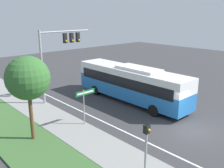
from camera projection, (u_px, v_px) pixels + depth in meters
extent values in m
plane|color=#38383A|center=(188.00, 130.00, 17.85)|extent=(80.00, 80.00, 0.00)
cube|color=gray|center=(128.00, 163.00, 13.79)|extent=(2.80, 80.00, 0.12)
cube|color=silver|center=(157.00, 147.00, 15.50)|extent=(0.14, 30.00, 0.01)
cube|color=#236BB7|center=(131.00, 89.00, 23.37)|extent=(2.60, 12.06, 1.50)
cube|color=white|center=(131.00, 75.00, 22.99)|extent=(2.60, 12.06, 1.23)
cube|color=black|center=(131.00, 79.00, 23.11)|extent=(2.64, 11.10, 0.93)
cube|color=white|center=(138.00, 69.00, 22.15)|extent=(1.82, 4.22, 0.24)
cylinder|color=black|center=(95.00, 90.00, 25.39)|extent=(0.28, 0.93, 0.93)
cylinder|color=black|center=(113.00, 85.00, 27.02)|extent=(0.28, 0.93, 0.93)
cylinder|color=black|center=(154.00, 110.00, 20.10)|extent=(0.28, 0.93, 0.93)
cylinder|color=black|center=(171.00, 103.00, 21.73)|extent=(0.28, 0.93, 0.93)
cylinder|color=#939399|center=(42.00, 68.00, 21.89)|extent=(0.20, 0.20, 6.68)
cylinder|color=#939399|center=(65.00, 31.00, 22.72)|extent=(5.14, 0.14, 0.14)
cube|color=black|center=(65.00, 38.00, 22.85)|extent=(0.32, 0.28, 0.90)
sphere|color=yellow|center=(66.00, 41.00, 22.79)|extent=(0.18, 0.18, 0.18)
cube|color=black|center=(71.00, 38.00, 23.31)|extent=(0.32, 0.28, 0.90)
sphere|color=yellow|center=(73.00, 41.00, 23.25)|extent=(0.18, 0.18, 0.18)
cube|color=black|center=(78.00, 37.00, 23.77)|extent=(0.32, 0.28, 0.90)
sphere|color=yellow|center=(79.00, 40.00, 23.71)|extent=(0.18, 0.18, 0.18)
cylinder|color=#939399|center=(146.00, 151.00, 12.39)|extent=(0.12, 0.12, 2.85)
cube|color=black|center=(147.00, 129.00, 12.06)|extent=(0.28, 0.24, 0.44)
sphere|color=yellow|center=(149.00, 130.00, 11.96)|extent=(0.14, 0.14, 0.14)
cylinder|color=#939399|center=(84.00, 108.00, 18.16)|extent=(0.08, 0.08, 2.75)
cube|color=#145B2D|center=(85.00, 93.00, 17.95)|extent=(1.67, 0.03, 0.36)
cube|color=white|center=(85.00, 93.00, 17.94)|extent=(1.42, 0.01, 0.13)
cylinder|color=brown|center=(31.00, 115.00, 15.94)|extent=(0.24, 0.24, 3.28)
sphere|color=#33662D|center=(28.00, 78.00, 15.26)|extent=(2.74, 2.74, 2.74)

